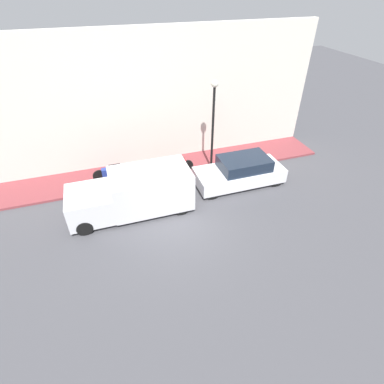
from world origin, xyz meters
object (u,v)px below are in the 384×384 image
parked_car (240,172)px  delivery_van (133,193)px  motorcycle_red (177,165)px  motorcycle_blue (113,172)px  streetlamp (213,113)px

parked_car → delivery_van: (-0.48, 5.32, 0.27)m
motorcycle_red → motorcycle_blue: size_ratio=0.92×
parked_car → delivery_van: delivery_van is taller
motorcycle_red → streetlamp: size_ratio=0.39×
parked_car → delivery_van: size_ratio=0.83×
parked_car → motorcycle_blue: size_ratio=2.22×
delivery_van → motorcycle_red: delivery_van is taller
parked_car → motorcycle_red: parked_car is taller
motorcycle_blue → motorcycle_red: bearing=-95.6°
delivery_van → motorcycle_blue: (2.59, 0.62, -0.39)m
delivery_van → motorcycle_red: (2.27, -2.58, -0.39)m
delivery_van → streetlamp: 5.41m
parked_car → delivery_van: 5.35m
motorcycle_red → streetlamp: (-0.12, -1.87, 2.60)m
streetlamp → parked_car: bearing=-152.3°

